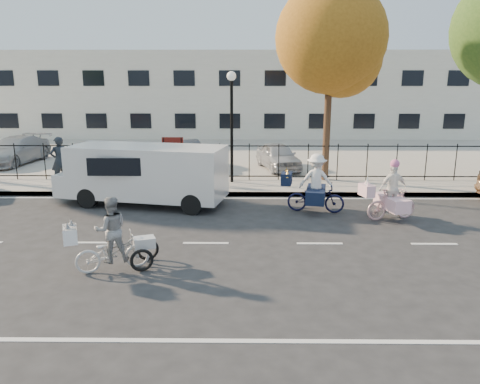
{
  "coord_description": "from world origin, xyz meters",
  "views": [
    {
      "loc": [
        1.03,
        -11.63,
        4.25
      ],
      "look_at": [
        0.89,
        1.2,
        1.1
      ],
      "focal_mm": 35.0,
      "sensor_mm": 36.0,
      "label": 1
    }
  ],
  "objects_px": {
    "unicorn_bike": "(391,198)",
    "white_van": "(145,173)",
    "zebra_trike": "(112,242)",
    "pedestrian": "(59,161)",
    "lot_car_a": "(15,150)",
    "bull_bike": "(315,189)",
    "lot_car_c": "(186,154)",
    "lot_car_d": "(278,156)",
    "lamppost": "(232,107)",
    "lot_car_b": "(116,156)"
  },
  "relations": [
    {
      "from": "unicorn_bike",
      "to": "white_van",
      "type": "xyz_separation_m",
      "value": [
        -7.86,
        1.68,
        0.42
      ]
    },
    {
      "from": "bull_bike",
      "to": "lot_car_c",
      "type": "height_order",
      "value": "bull_bike"
    },
    {
      "from": "bull_bike",
      "to": "lot_car_c",
      "type": "bearing_deg",
      "value": 46.51
    },
    {
      "from": "lot_car_d",
      "to": "zebra_trike",
      "type": "bearing_deg",
      "value": -125.58
    },
    {
      "from": "lamppost",
      "to": "lot_car_c",
      "type": "distance_m",
      "value": 4.6
    },
    {
      "from": "lot_car_c",
      "to": "lot_car_d",
      "type": "bearing_deg",
      "value": -27.61
    },
    {
      "from": "zebra_trike",
      "to": "lot_car_c",
      "type": "distance_m",
      "value": 11.84
    },
    {
      "from": "lot_car_d",
      "to": "lot_car_a",
      "type": "bearing_deg",
      "value": 160.16
    },
    {
      "from": "lamppost",
      "to": "zebra_trike",
      "type": "relative_size",
      "value": 2.19
    },
    {
      "from": "bull_bike",
      "to": "lot_car_d",
      "type": "bearing_deg",
      "value": 17.46
    },
    {
      "from": "zebra_trike",
      "to": "lot_car_c",
      "type": "bearing_deg",
      "value": -22.0
    },
    {
      "from": "lamppost",
      "to": "white_van",
      "type": "relative_size",
      "value": 0.72
    },
    {
      "from": "pedestrian",
      "to": "lot_car_c",
      "type": "bearing_deg",
      "value": 179.43
    },
    {
      "from": "zebra_trike",
      "to": "lot_car_c",
      "type": "xyz_separation_m",
      "value": [
        0.21,
        11.84,
        0.1
      ]
    },
    {
      "from": "lot_car_b",
      "to": "lot_car_d",
      "type": "height_order",
      "value": "lot_car_b"
    },
    {
      "from": "lot_car_b",
      "to": "lot_car_c",
      "type": "distance_m",
      "value": 3.24
    },
    {
      "from": "lot_car_c",
      "to": "white_van",
      "type": "bearing_deg",
      "value": -117.14
    },
    {
      "from": "bull_bike",
      "to": "lot_car_d",
      "type": "relative_size",
      "value": 0.61
    },
    {
      "from": "lot_car_b",
      "to": "lot_car_a",
      "type": "bearing_deg",
      "value": 147.26
    },
    {
      "from": "unicorn_bike",
      "to": "white_van",
      "type": "bearing_deg",
      "value": 63.13
    },
    {
      "from": "white_van",
      "to": "lot_car_b",
      "type": "bearing_deg",
      "value": 125.9
    },
    {
      "from": "unicorn_bike",
      "to": "white_van",
      "type": "relative_size",
      "value": 0.32
    },
    {
      "from": "zebra_trike",
      "to": "white_van",
      "type": "relative_size",
      "value": 0.33
    },
    {
      "from": "pedestrian",
      "to": "lot_car_d",
      "type": "bearing_deg",
      "value": 160.12
    },
    {
      "from": "zebra_trike",
      "to": "lot_car_d",
      "type": "relative_size",
      "value": 0.57
    },
    {
      "from": "lamppost",
      "to": "unicorn_bike",
      "type": "distance_m",
      "value": 7.21
    },
    {
      "from": "bull_bike",
      "to": "zebra_trike",
      "type": "bearing_deg",
      "value": 143.51
    },
    {
      "from": "unicorn_bike",
      "to": "pedestrian",
      "type": "distance_m",
      "value": 12.44
    },
    {
      "from": "lot_car_c",
      "to": "lot_car_d",
      "type": "relative_size",
      "value": 1.08
    },
    {
      "from": "lot_car_c",
      "to": "pedestrian",
      "type": "bearing_deg",
      "value": -161.64
    },
    {
      "from": "pedestrian",
      "to": "lot_car_c",
      "type": "xyz_separation_m",
      "value": [
        4.5,
        3.73,
        -0.32
      ]
    },
    {
      "from": "zebra_trike",
      "to": "bull_bike",
      "type": "height_order",
      "value": "bull_bike"
    },
    {
      "from": "lamppost",
      "to": "lot_car_c",
      "type": "height_order",
      "value": "lamppost"
    },
    {
      "from": "bull_bike",
      "to": "lot_car_c",
      "type": "distance_m",
      "value": 8.65
    },
    {
      "from": "bull_bike",
      "to": "lot_car_b",
      "type": "xyz_separation_m",
      "value": [
        -8.23,
        6.61,
        -0.02
      ]
    },
    {
      "from": "lamppost",
      "to": "zebra_trike",
      "type": "bearing_deg",
      "value": -105.9
    },
    {
      "from": "bull_bike",
      "to": "white_van",
      "type": "xyz_separation_m",
      "value": [
        -5.66,
        0.85,
        0.35
      ]
    },
    {
      "from": "unicorn_bike",
      "to": "lot_car_a",
      "type": "relative_size",
      "value": 0.43
    },
    {
      "from": "pedestrian",
      "to": "lot_car_a",
      "type": "distance_m",
      "value": 6.05
    },
    {
      "from": "zebra_trike",
      "to": "white_van",
      "type": "xyz_separation_m",
      "value": [
        -0.43,
        5.64,
        0.45
      ]
    },
    {
      "from": "zebra_trike",
      "to": "lot_car_a",
      "type": "distance_m",
      "value": 15.12
    },
    {
      "from": "white_van",
      "to": "lot_car_c",
      "type": "bearing_deg",
      "value": 95.95
    },
    {
      "from": "lamppost",
      "to": "bull_bike",
      "type": "relative_size",
      "value": 2.06
    },
    {
      "from": "unicorn_bike",
      "to": "white_van",
      "type": "height_order",
      "value": "white_van"
    },
    {
      "from": "white_van",
      "to": "lot_car_a",
      "type": "distance_m",
      "value": 10.52
    },
    {
      "from": "white_van",
      "to": "lot_car_a",
      "type": "bearing_deg",
      "value": 149.94
    },
    {
      "from": "zebra_trike",
      "to": "pedestrian",
      "type": "distance_m",
      "value": 9.18
    },
    {
      "from": "lot_car_a",
      "to": "lot_car_d",
      "type": "distance_m",
      "value": 12.82
    },
    {
      "from": "lot_car_a",
      "to": "white_van",
      "type": "bearing_deg",
      "value": -35.3
    },
    {
      "from": "lamppost",
      "to": "bull_bike",
      "type": "bearing_deg",
      "value": -53.68
    }
  ]
}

